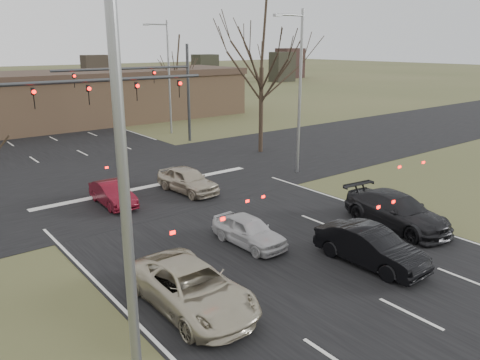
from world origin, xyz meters
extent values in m
plane|color=#444B28|center=(0.00, 0.00, 0.00)|extent=(360.00, 360.00, 0.00)
cube|color=black|center=(0.00, 15.00, 0.01)|extent=(200.00, 14.00, 0.02)
cube|color=#906D4D|center=(2.00, 38.00, 2.30)|extent=(42.00, 10.00, 4.60)
cube|color=#38281E|center=(2.00, 38.00, 4.95)|extent=(42.40, 10.40, 0.70)
cylinder|color=#383A3D|center=(-2.50, 13.00, 6.20)|extent=(12.00, 0.18, 0.18)
imported|color=black|center=(-5.83, 13.00, 5.50)|extent=(0.16, 0.20, 1.00)
imported|color=black|center=(-3.17, 13.00, 5.50)|extent=(0.16, 0.20, 1.00)
imported|color=black|center=(-0.50, 13.00, 5.50)|extent=(0.16, 0.20, 1.00)
imported|color=black|center=(2.17, 13.00, 5.50)|extent=(0.16, 0.20, 1.00)
cylinder|color=#383A3D|center=(9.00, 23.00, 4.00)|extent=(0.24, 0.24, 8.00)
cylinder|color=#383A3D|center=(3.50, 23.00, 6.20)|extent=(11.00, 0.18, 0.18)
imported|color=black|center=(5.86, 23.00, 5.50)|extent=(0.16, 0.20, 1.00)
imported|color=black|center=(2.71, 23.00, 5.50)|extent=(0.16, 0.20, 1.00)
imported|color=black|center=(-0.43, 23.00, 5.50)|extent=(0.16, 0.20, 1.00)
cylinder|color=gray|center=(-9.00, -4.00, 5.00)|extent=(0.18, 0.18, 10.00)
cylinder|color=gray|center=(9.00, 10.00, 5.00)|extent=(0.18, 0.18, 10.00)
cylinder|color=gray|center=(8.00, 10.00, 9.60)|extent=(2.00, 0.12, 0.12)
cube|color=gray|center=(7.00, 10.00, 9.55)|extent=(0.50, 0.25, 0.15)
cylinder|color=gray|center=(9.50, 27.00, 5.00)|extent=(0.18, 0.18, 10.00)
cylinder|color=gray|center=(8.50, 27.00, 9.60)|extent=(2.00, 0.12, 0.12)
cube|color=gray|center=(7.50, 27.00, 9.55)|extent=(0.50, 0.25, 0.15)
cylinder|color=black|center=(11.00, 16.00, 3.16)|extent=(0.32, 0.32, 6.33)
cylinder|color=black|center=(15.00, 35.00, 2.48)|extent=(0.32, 0.32, 4.95)
imported|color=#B9AF95|center=(-5.07, 0.47, 0.70)|extent=(2.33, 5.06, 1.41)
imported|color=#B9B8BB|center=(-0.61, 3.14, 0.61)|extent=(1.59, 3.66, 1.23)
imported|color=black|center=(1.82, -1.08, 0.72)|extent=(1.62, 4.39, 1.43)
imported|color=black|center=(5.89, 0.54, 0.76)|extent=(2.72, 5.43, 1.52)
imported|color=#5A0C18|center=(-3.00, 11.29, 0.60)|extent=(1.38, 3.70, 1.21)
imported|color=#B3A790|center=(1.19, 10.77, 0.71)|extent=(2.06, 4.28, 1.41)
camera|label=1|loc=(-11.92, -10.72, 8.01)|focal=35.00mm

